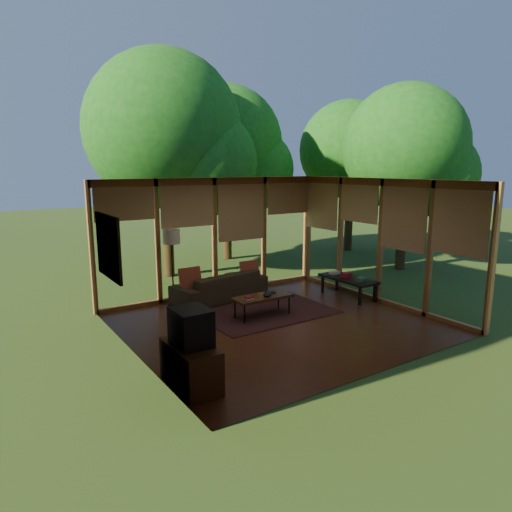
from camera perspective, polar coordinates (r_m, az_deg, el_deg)
floor at (r=8.80m, az=2.75°, el=-8.44°), size 5.50×5.50×0.00m
ceiling at (r=8.29m, az=2.93°, el=9.41°), size 5.50×5.50×0.00m
wall_left at (r=7.21m, az=-15.13°, el=-2.07°), size 0.04×5.00×2.70m
wall_front at (r=6.64m, az=15.67°, el=-3.22°), size 5.50×0.04×2.70m
window_wall_back at (r=10.54m, az=-5.20°, el=2.38°), size 5.50×0.12×2.70m
window_wall_right at (r=10.29m, az=15.32°, el=1.81°), size 0.12×5.00×2.70m
exterior_lawn at (r=19.77m, az=7.89°, el=2.46°), size 40.00×40.00×0.00m
tree_nw at (r=12.50m, az=-11.51°, el=15.14°), size 4.07×4.07×5.91m
tree_ne at (r=14.66m, az=-3.94°, el=13.76°), size 3.62×3.62×5.44m
tree_se at (r=13.63m, az=18.09°, el=12.81°), size 3.43×3.43×5.20m
tree_far at (r=16.29m, az=11.43°, el=12.81°), size 3.33×3.33×5.15m
rug at (r=9.48m, az=1.09°, el=-6.92°), size 2.66×1.88×0.01m
sofa at (r=10.25m, az=-4.51°, el=-3.76°), size 2.29×1.20×0.64m
pillow_left at (r=9.81m, az=-8.23°, el=-2.78°), size 0.45×0.24×0.47m
pillow_right at (r=10.51m, az=-0.81°, el=-1.79°), size 0.43×0.23×0.45m
ct_book_lower at (r=8.84m, az=-0.90°, el=-5.34°), size 0.19×0.15×0.03m
ct_book_upper at (r=8.83m, az=-0.90°, el=-5.16°), size 0.17×0.14×0.03m
ct_book_side at (r=9.27m, az=1.81°, el=-4.57°), size 0.21×0.17×0.03m
ct_bowl at (r=9.01m, az=1.43°, el=-4.88°), size 0.16×0.16×0.07m
media_cabinet at (r=6.41m, az=-8.16°, el=-13.41°), size 0.50×1.00×0.60m
television at (r=6.21m, az=-8.13°, el=-8.75°), size 0.45×0.55×0.50m
console_book_a at (r=10.32m, az=13.02°, el=-2.87°), size 0.28×0.24×0.09m
console_book_b at (r=10.63m, az=11.27°, el=-2.36°), size 0.25×0.20×0.10m
console_book_c at (r=10.91m, az=9.80°, el=-2.05°), size 0.23×0.17×0.06m
floor_lamp at (r=9.75m, az=-10.52°, el=1.85°), size 0.36×0.36×1.65m
coffee_table at (r=9.08m, az=0.80°, el=-5.21°), size 1.20×0.50×0.43m
side_console at (r=10.61m, az=11.44°, el=-2.91°), size 0.60×1.40×0.46m
wall_painting at (r=8.50m, az=-17.95°, el=1.12°), size 0.06×1.35×1.15m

